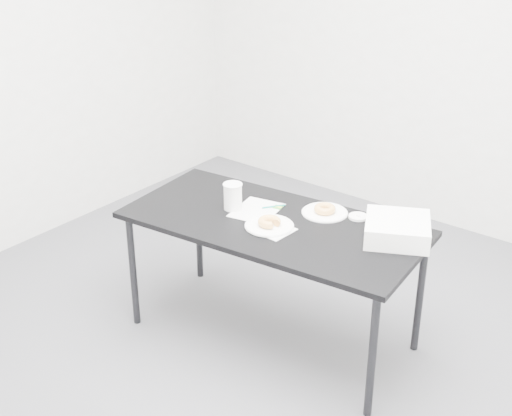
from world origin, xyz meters
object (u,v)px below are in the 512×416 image
Objects in this scene: pen at (274,206)px; bakery_box at (397,229)px; scorecard at (256,210)px; donut_near at (269,222)px; donut_far at (325,209)px; table at (273,231)px; plate_near at (269,226)px; plate_far at (325,213)px; coffee_cup at (233,196)px.

bakery_box reaches higher than pen.
donut_near is at bearing -44.58° from scorecard.
pen is 1.12× the size of donut_far.
scorecard is (-0.15, 0.05, 0.05)m from table.
table is at bearing 109.26° from plate_near.
bakery_box is (0.57, 0.28, 0.05)m from plate_near.
plate_far is 0.44m from bakery_box.
donut_near is at bearing 179.17° from bakery_box.
plate_near is 2.19× the size of donut_far.
coffee_cup reaches higher than pen.
scorecard is 0.15m from coffee_cup.
pen is (-0.10, 0.14, 0.06)m from table.
donut_near reaches higher than donut_far.
bakery_box is at bearing -3.26° from plate_far.
bakery_box is at bearing -47.07° from pen.
pen reaches higher than table.
pen is at bearing 121.05° from plate_near.
pen is 0.51× the size of plate_near.
plate_far is (0.14, 0.31, -0.00)m from plate_near.
table is at bearing -30.70° from scorecard.
coffee_cup is 0.89m from bakery_box.
plate_near is 0.81× the size of bakery_box.
pen is 0.88× the size of coffee_cup.
plate_far is at bearing 31.46° from coffee_cup.
plate_far is at bearing 66.35° from donut_near.
coffee_cup is at bearing 169.55° from plate_near.
bakery_box is at bearing 26.39° from donut_near.
donut_near is 0.34m from donut_far.
bakery_box is at bearing 1.83° from scorecard.
table is 12.55× the size of pen.
scorecard is 0.10m from pen.
coffee_cup reaches higher than table.
scorecard is at bearing -147.42° from plate_far.
donut_far is (0.31, 0.20, 0.02)m from scorecard.
donut_far is (0.16, 0.25, 0.08)m from table.
table is at bearing -122.06° from donut_far.
pen is 0.28m from donut_far.
bakery_box is (0.74, 0.17, 0.05)m from scorecard.
plate_near is at bearing -113.65° from donut_far.
plate_near is (0.12, -0.20, 0.00)m from pen.
scorecard is 1.14× the size of plate_far.
table is 6.63× the size of plate_far.
table is 0.10m from donut_near.
donut_far is 0.44m from bakery_box.
plate_near is (0.02, -0.06, 0.06)m from table.
plate_far is (0.14, 0.31, -0.03)m from donut_near.
donut_far is at bearing 66.35° from donut_near.
table is at bearing 173.51° from bakery_box.
plate_near is 0.34m from donut_far.
bakery_box is (0.44, -0.02, 0.03)m from donut_far.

